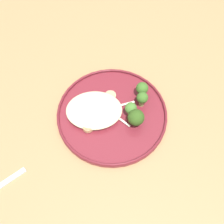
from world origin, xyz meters
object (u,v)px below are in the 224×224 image
object	(u,v)px
broccoli_floret_beside_noodles	(142,89)
broccoli_floret_right_tilted	(137,118)
broccoli_floret_rear_charred	(131,109)
broccoli_floret_center_pile	(142,98)
seared_scallop_center_golden	(80,105)
seared_scallop_rear_pale	(88,127)
dinner_plate	(112,114)
seared_scallop_large_seared	(93,116)
seared_scallop_half_hidden	(110,96)

from	to	relation	value
broccoli_floret_beside_noodles	broccoli_floret_right_tilted	world-z (taller)	broccoli_floret_right_tilted
broccoli_floret_rear_charred	broccoli_floret_center_pile	size ratio (longest dim) A/B	0.96
broccoli_floret_rear_charred	seared_scallop_center_golden	bearing A→B (deg)	168.63
seared_scallop_center_golden	broccoli_floret_right_tilted	bearing A→B (deg)	-20.58
seared_scallop_rear_pale	seared_scallop_center_golden	distance (m)	0.07
dinner_plate	seared_scallop_rear_pale	xyz separation A→B (m)	(-0.06, -0.04, 0.01)
seared_scallop_rear_pale	broccoli_floret_rear_charred	distance (m)	0.12
seared_scallop_rear_pale	broccoli_floret_center_pile	bearing A→B (deg)	25.92
seared_scallop_large_seared	broccoli_floret_rear_charred	size ratio (longest dim) A/B	0.53
seared_scallop_half_hidden	broccoli_floret_right_tilted	size ratio (longest dim) A/B	0.53
broccoli_floret_beside_noodles	seared_scallop_rear_pale	bearing A→B (deg)	-145.41
dinner_plate	broccoli_floret_rear_charred	bearing A→B (deg)	-3.65
seared_scallop_half_hidden	seared_scallop_rear_pale	xyz separation A→B (m)	(-0.06, -0.09, 0.00)
seared_scallop_half_hidden	broccoli_floret_center_pile	distance (m)	0.09
dinner_plate	seared_scallop_large_seared	world-z (taller)	seared_scallop_large_seared
seared_scallop_rear_pale	seared_scallop_center_golden	xyz separation A→B (m)	(-0.02, 0.07, -0.00)
seared_scallop_center_golden	seared_scallop_large_seared	bearing A→B (deg)	-43.30
seared_scallop_rear_pale	seared_scallop_center_golden	world-z (taller)	seared_scallop_rear_pale
seared_scallop_center_golden	seared_scallop_large_seared	world-z (taller)	seared_scallop_large_seared
seared_scallop_center_golden	broccoli_floret_center_pile	size ratio (longest dim) A/B	0.69
seared_scallop_rear_pale	dinner_plate	bearing A→B (deg)	34.05
dinner_plate	seared_scallop_large_seared	size ratio (longest dim) A/B	11.54
seared_scallop_rear_pale	broccoli_floret_beside_noodles	bearing A→B (deg)	34.59
seared_scallop_large_seared	broccoli_floret_center_pile	size ratio (longest dim) A/B	0.50
broccoli_floret_beside_noodles	broccoli_floret_rear_charred	distance (m)	0.07
seared_scallop_center_golden	broccoli_floret_rear_charred	xyz separation A→B (m)	(0.13, -0.03, 0.02)
broccoli_floret_right_tilted	broccoli_floret_center_pile	bearing A→B (deg)	72.36
seared_scallop_center_golden	broccoli_floret_center_pile	bearing A→B (deg)	1.12
seared_scallop_rear_pale	broccoli_floret_right_tilted	distance (m)	0.12
seared_scallop_rear_pale	broccoli_floret_rear_charred	xyz separation A→B (m)	(0.11, 0.04, 0.02)
dinner_plate	broccoli_floret_rear_charred	xyz separation A→B (m)	(0.05, -0.00, 0.03)
dinner_plate	broccoli_floret_beside_noodles	size ratio (longest dim) A/B	5.83
seared_scallop_rear_pale	broccoli_floret_center_pile	world-z (taller)	broccoli_floret_center_pile
seared_scallop_large_seared	broccoli_floret_center_pile	xyz separation A→B (m)	(0.13, 0.04, 0.02)
seared_scallop_half_hidden	broccoli_floret_rear_charred	bearing A→B (deg)	-46.64
dinner_plate	seared_scallop_center_golden	world-z (taller)	seared_scallop_center_golden
seared_scallop_rear_pale	broccoli_floret_right_tilted	xyz separation A→B (m)	(0.12, 0.01, 0.02)
broccoli_floret_rear_charred	broccoli_floret_center_pile	xyz separation A→B (m)	(0.03, 0.03, 0.00)
seared_scallop_half_hidden	broccoli_floret_beside_noodles	bearing A→B (deg)	4.02
seared_scallop_large_seared	seared_scallop_rear_pale	bearing A→B (deg)	-112.56
seared_scallop_half_hidden	seared_scallop_large_seared	distance (m)	0.08
seared_scallop_half_hidden	broccoli_floret_right_tilted	distance (m)	0.11
seared_scallop_large_seared	broccoli_floret_rear_charred	world-z (taller)	broccoli_floret_rear_charred
broccoli_floret_rear_charred	seared_scallop_large_seared	bearing A→B (deg)	-175.81
seared_scallop_rear_pale	broccoli_floret_rear_charred	bearing A→B (deg)	19.44
seared_scallop_center_golden	broccoli_floret_right_tilted	world-z (taller)	broccoli_floret_right_tilted
dinner_plate	broccoli_floret_right_tilted	bearing A→B (deg)	-26.99
broccoli_floret_center_pile	broccoli_floret_right_tilted	world-z (taller)	broccoli_floret_right_tilted
seared_scallop_rear_pale	broccoli_floret_beside_noodles	distance (m)	0.17
broccoli_floret_beside_noodles	broccoli_floret_center_pile	size ratio (longest dim) A/B	1.00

